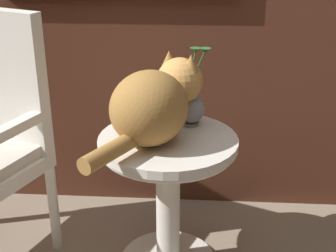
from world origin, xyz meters
The scene contains 3 objects.
wicker_side_table centered at (0.22, 0.21, 0.42)m, with size 0.54×0.54×0.60m.
cat centered at (0.18, 0.20, 0.75)m, with size 0.40×0.59×0.30m.
pewter_vase_with_ivy centered at (0.31, 0.35, 0.70)m, with size 0.13×0.12×0.32m.
Camera 1 is at (0.33, -1.48, 1.39)m, focal length 52.04 mm.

